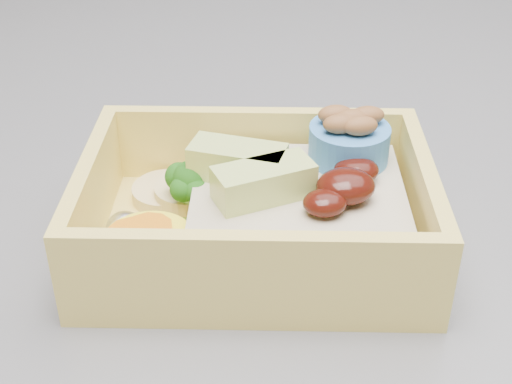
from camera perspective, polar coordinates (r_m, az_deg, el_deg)
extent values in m
cube|color=brown|center=(1.84, -0.67, 10.06)|extent=(3.20, 0.60, 0.90)
cube|color=#F0D563|center=(0.39, 0.00, -3.88)|extent=(0.20, 0.16, 0.01)
cube|color=#F0D563|center=(0.43, 0.19, 3.90)|extent=(0.18, 0.04, 0.04)
cube|color=#F0D563|center=(0.33, -0.25, -6.65)|extent=(0.18, 0.04, 0.04)
cube|color=#F0D563|center=(0.38, 13.13, -0.80)|extent=(0.03, 0.12, 0.04)
cube|color=#F0D563|center=(0.39, -13.02, -0.47)|extent=(0.03, 0.12, 0.04)
cube|color=tan|center=(0.38, 3.37, -1.71)|extent=(0.13, 0.12, 0.03)
ellipsoid|color=#330C07|center=(0.36, 7.20, 0.47)|extent=(0.03, 0.03, 0.02)
ellipsoid|color=#330C07|center=(0.38, 8.02, 1.71)|extent=(0.03, 0.02, 0.01)
ellipsoid|color=#330C07|center=(0.35, 5.53, -0.87)|extent=(0.03, 0.02, 0.01)
cube|color=#C6DC73|center=(0.36, 0.62, 0.82)|extent=(0.05, 0.03, 0.02)
cube|color=#C6DC73|center=(0.38, -1.48, 2.46)|extent=(0.06, 0.04, 0.02)
cylinder|color=#7EB762|center=(0.40, -5.08, -1.17)|extent=(0.01, 0.01, 0.02)
sphere|color=#1F5F15|center=(0.39, -5.21, 1.07)|extent=(0.02, 0.02, 0.02)
sphere|color=#1F5F15|center=(0.39, -3.95, 1.12)|extent=(0.02, 0.02, 0.02)
sphere|color=#1F5F15|center=(0.39, -6.15, 1.22)|extent=(0.02, 0.02, 0.02)
sphere|color=#1F5F15|center=(0.38, -4.84, 0.12)|extent=(0.01, 0.01, 0.01)
sphere|color=#1F5F15|center=(0.38, -5.88, 0.22)|extent=(0.01, 0.01, 0.01)
sphere|color=#1F5F15|center=(0.40, -5.05, 1.39)|extent=(0.01, 0.01, 0.01)
cylinder|color=yellow|center=(0.36, -8.50, -4.79)|extent=(0.04, 0.04, 0.02)
cylinder|color=orange|center=(0.36, -8.59, -2.95)|extent=(0.02, 0.02, 0.00)
cylinder|color=orange|center=(0.35, -9.92, -3.33)|extent=(0.02, 0.02, 0.00)
cylinder|color=#DABF7D|center=(0.42, -7.13, -0.05)|extent=(0.04, 0.04, 0.01)
cylinder|color=#DABF7D|center=(0.41, -5.32, 0.06)|extent=(0.04, 0.04, 0.01)
ellipsoid|color=white|center=(0.42, -2.64, 1.14)|extent=(0.02, 0.02, 0.02)
ellipsoid|color=white|center=(0.38, -10.45, -2.94)|extent=(0.02, 0.02, 0.02)
cylinder|color=#3E83D3|center=(0.40, 7.44, 3.87)|extent=(0.04, 0.04, 0.02)
ellipsoid|color=brown|center=(0.39, 7.60, 5.83)|extent=(0.02, 0.02, 0.01)
ellipsoid|color=brown|center=(0.40, 8.87, 6.06)|extent=(0.02, 0.02, 0.01)
ellipsoid|color=brown|center=(0.39, 6.36, 6.19)|extent=(0.02, 0.02, 0.01)
ellipsoid|color=brown|center=(0.38, 8.31, 5.27)|extent=(0.02, 0.02, 0.01)
ellipsoid|color=brown|center=(0.38, 6.78, 5.44)|extent=(0.02, 0.02, 0.01)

